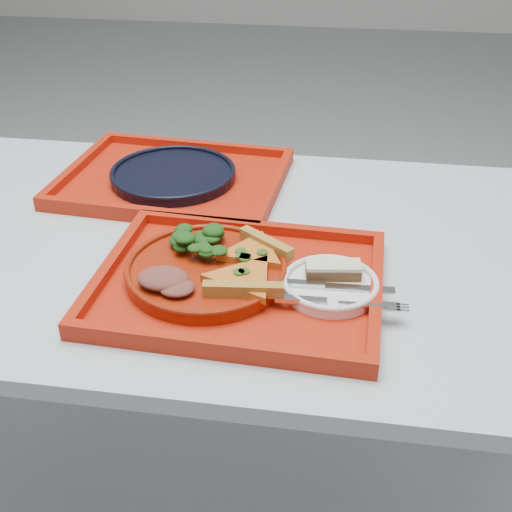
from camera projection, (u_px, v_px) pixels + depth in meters
The scene contains 14 objects.
ground at pixel (193, 498), 1.57m from camera, with size 10.00×10.00×0.00m, color gray.
table at pixel (174, 270), 1.21m from camera, with size 1.60×0.80×0.75m.
tray_main at pixel (239, 286), 1.03m from camera, with size 0.45×0.35×0.01m, color #A71B08.
tray_far at pixel (174, 182), 1.35m from camera, with size 0.45×0.35×0.01m, color #A71B08.
dinner_plate at pixel (206, 272), 1.04m from camera, with size 0.26×0.26×0.02m, color maroon.
side_plate at pixel (330, 287), 1.00m from camera, with size 0.15×0.15×0.01m, color white.
navy_plate at pixel (173, 176), 1.34m from camera, with size 0.26×0.26×0.02m, color black.
pizza_slice_a at pixel (244, 276), 0.99m from camera, with size 0.14×0.12×0.02m, color gold, non-canonical shape.
pizza_slice_b at pixel (253, 250), 1.06m from camera, with size 0.13×0.11×0.02m, color gold, non-canonical shape.
salad_heap at pixel (198, 237), 1.06m from camera, with size 0.10×0.09×0.05m, color black.
meat_portion at pixel (163, 278), 0.98m from camera, with size 0.08×0.06×0.02m, color brown.
dessert_bar at pixel (333, 270), 1.01m from camera, with size 0.09×0.05×0.02m.
knife at pixel (335, 286), 0.99m from camera, with size 0.18×0.02×0.01m, color silver.
fork at pixel (337, 302), 0.95m from camera, with size 0.18×0.02×0.01m, color silver.
Camera 1 is at (0.30, -0.97, 1.35)m, focal length 45.00 mm.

